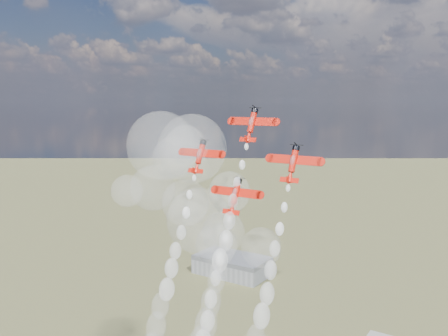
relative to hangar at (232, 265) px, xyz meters
The scene contains 8 objects.
hangar is the anchor object (origin of this frame).
plane_lead 222.96m from the hangar, 56.73° to the right, with size 13.36×6.51×8.95m.
plane_left 215.61m from the hangar, 60.83° to the right, with size 13.36×6.51×8.95m.
plane_right 228.82m from the hangar, 54.16° to the right, with size 13.36×6.51×8.95m.
plane_slot 221.24m from the hangar, 57.99° to the right, with size 13.36×6.51×8.95m.
smoke_trail_lead 221.66m from the hangar, 59.53° to the right, with size 5.21×24.06×47.66m.
smoke_trail_left 215.88m from the hangar, 63.38° to the right, with size 5.43×23.05×47.98m.
drifted_smoke_cloud 194.38m from the hangar, 62.96° to the right, with size 61.77×35.49×47.00m.
Camera 1 is at (47.66, -90.35, 120.32)m, focal length 38.00 mm.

